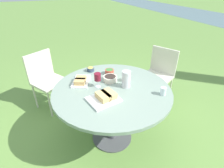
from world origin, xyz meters
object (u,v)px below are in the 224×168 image
at_px(chair_near_left, 159,72).
at_px(water_pitcher, 126,79).
at_px(wine_glass, 98,77).
at_px(dining_table, 112,97).
at_px(handbag, 93,83).
at_px(chair_near_right, 46,76).

relative_size(chair_near_left, water_pitcher, 4.63).
relative_size(water_pitcher, wine_glass, 1.14).
xyz_separation_m(dining_table, handbag, (-1.24, 0.11, -0.53)).
xyz_separation_m(dining_table, water_pitcher, (0.02, 0.16, 0.20)).
distance_m(wine_glass, handbag, 1.39).
bearing_deg(chair_near_left, wine_glass, -68.85).
height_order(dining_table, chair_near_left, chair_near_left).
height_order(chair_near_right, water_pitcher, water_pitcher).
xyz_separation_m(chair_near_left, wine_glass, (0.45, -1.18, 0.36)).
xyz_separation_m(water_pitcher, handbag, (-1.25, -0.05, -0.73)).
bearing_deg(chair_near_right, water_pitcher, 38.34).
bearing_deg(handbag, wine_glass, -11.97).
bearing_deg(wine_glass, water_pitcher, 68.99).
height_order(chair_near_right, wine_glass, wine_glass).
bearing_deg(water_pitcher, handbag, -177.54).
bearing_deg(wine_glass, handbag, 168.03).
bearing_deg(chair_near_right, dining_table, 32.94).
relative_size(chair_near_right, wine_glass, 5.28).
distance_m(dining_table, handbag, 1.35).
xyz_separation_m(dining_table, wine_glass, (-0.10, -0.13, 0.23)).
bearing_deg(handbag, dining_table, -5.04).
bearing_deg(wine_glass, chair_near_right, -150.10).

